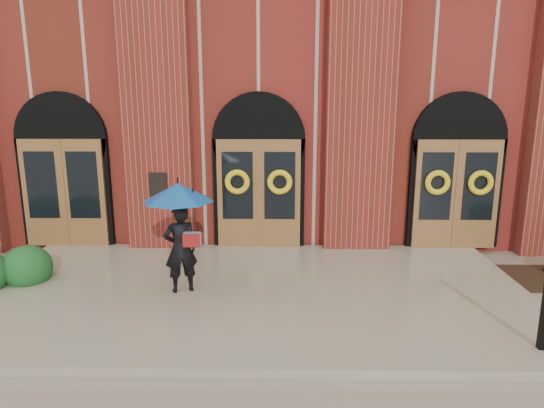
{
  "coord_description": "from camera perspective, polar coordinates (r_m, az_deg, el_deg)",
  "views": [
    {
      "loc": [
        0.5,
        -8.15,
        3.66
      ],
      "look_at": [
        0.33,
        1.0,
        1.56
      ],
      "focal_mm": 32.0,
      "sensor_mm": 36.0,
      "label": 1
    }
  ],
  "objects": [
    {
      "name": "ground",
      "position": [
        8.95,
        -2.29,
        -11.21
      ],
      "size": [
        90.0,
        90.0,
        0.0
      ],
      "primitive_type": "plane",
      "color": "gray",
      "rests_on": "ground"
    },
    {
      "name": "landing",
      "position": [
        9.06,
        -2.24,
        -10.39
      ],
      "size": [
        10.0,
        5.3,
        0.15
      ],
      "primitive_type": "cube",
      "color": "gray",
      "rests_on": "ground"
    },
    {
      "name": "church_building",
      "position": [
        16.95,
        -0.67,
        12.39
      ],
      "size": [
        16.2,
        12.53,
        7.0
      ],
      "color": "maroon",
      "rests_on": "ground"
    },
    {
      "name": "man_with_umbrella",
      "position": [
        8.65,
        -10.84,
        -1.48
      ],
      "size": [
        1.6,
        1.6,
        1.99
      ],
      "rotation": [
        0.0,
        0.0,
        3.5
      ],
      "color": "black",
      "rests_on": "landing"
    }
  ]
}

